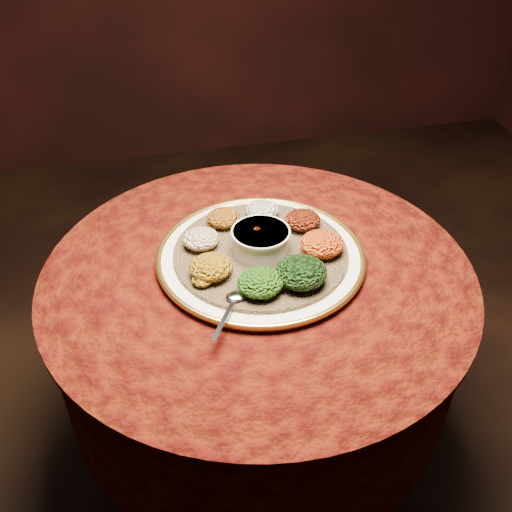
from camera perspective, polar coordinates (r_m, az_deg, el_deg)
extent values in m
plane|color=black|center=(1.82, 0.14, -19.50)|extent=(4.00, 4.00, 0.00)
cylinder|color=black|center=(1.80, 0.14, -19.15)|extent=(0.44, 0.44, 0.04)
cylinder|color=black|center=(1.55, 0.16, -12.70)|extent=(0.12, 0.12, 0.68)
cylinder|color=black|center=(1.29, 0.18, -2.50)|extent=(0.80, 0.80, 0.04)
cylinder|color=#410F05|center=(1.39, 0.17, -7.07)|extent=(0.93, 0.93, 0.34)
cylinder|color=#410F05|center=(1.27, 0.18, -1.57)|extent=(0.96, 0.96, 0.01)
cylinder|color=white|center=(1.28, 0.47, -0.14)|extent=(0.55, 0.55, 0.02)
torus|color=gold|center=(1.28, 0.47, 0.11)|extent=(0.47, 0.47, 0.01)
cylinder|color=olive|center=(1.28, 0.47, 0.36)|extent=(0.51, 0.51, 0.01)
cylinder|color=silver|center=(1.26, 0.48, 1.52)|extent=(0.12, 0.12, 0.05)
cylinder|color=silver|center=(1.24, 0.48, 2.42)|extent=(0.13, 0.13, 0.01)
cylinder|color=#631D04|center=(1.25, 0.48, 2.12)|extent=(0.10, 0.10, 0.01)
ellipsoid|color=silver|center=(1.15, -2.00, -4.02)|extent=(0.04, 0.03, 0.01)
cube|color=silver|center=(1.10, -3.21, -6.36)|extent=(0.07, 0.11, 0.00)
ellipsoid|color=silver|center=(1.37, 0.61, 4.61)|extent=(0.08, 0.08, 0.04)
ellipsoid|color=black|center=(1.34, 4.69, 3.61)|extent=(0.08, 0.08, 0.04)
ellipsoid|color=#A75A0D|center=(1.26, 6.61, 1.23)|extent=(0.10, 0.09, 0.05)
ellipsoid|color=black|center=(1.18, 4.51, -1.63)|extent=(0.11, 0.10, 0.05)
ellipsoid|color=#9A2A09|center=(1.15, 0.43, -2.65)|extent=(0.10, 0.09, 0.05)
ellipsoid|color=#A0690E|center=(1.20, -4.53, -1.11)|extent=(0.09, 0.09, 0.04)
ellipsoid|color=maroon|center=(1.28, -5.53, 1.73)|extent=(0.08, 0.08, 0.04)
ellipsoid|color=brown|center=(1.35, -3.27, 3.85)|extent=(0.08, 0.08, 0.04)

